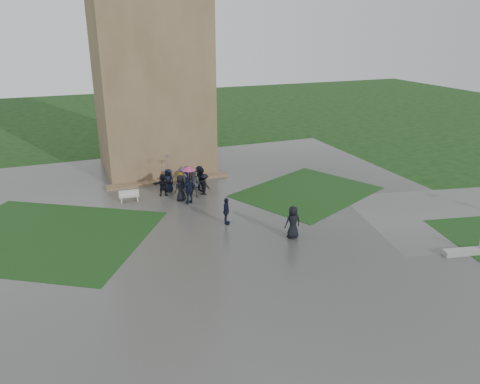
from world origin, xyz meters
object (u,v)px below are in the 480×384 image
object	(u,v)px
pedestrian_mid	(226,211)
pedestrian_near	(293,222)
bench	(129,196)
tower	(149,53)

from	to	relation	value
pedestrian_mid	pedestrian_near	xyz separation A→B (m)	(2.74, -3.07, 0.11)
bench	pedestrian_near	xyz separation A→B (m)	(7.46, -8.85, 0.53)
tower	bench	xyz separation A→B (m)	(-3.30, -7.28, -8.59)
pedestrian_mid	bench	bearing A→B (deg)	67.88
tower	pedestrian_near	bearing A→B (deg)	-75.55
bench	tower	bearing A→B (deg)	70.09
bench	pedestrian_near	size ratio (longest dim) A/B	0.72
pedestrian_mid	pedestrian_near	size ratio (longest dim) A/B	0.88
pedestrian_mid	pedestrian_near	world-z (taller)	pedestrian_near
bench	pedestrian_mid	size ratio (longest dim) A/B	0.82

